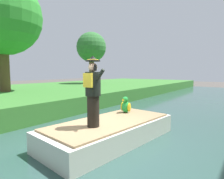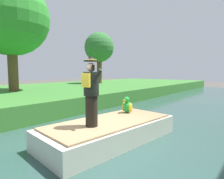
{
  "view_description": "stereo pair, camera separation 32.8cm",
  "coord_description": "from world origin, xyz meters",
  "px_view_note": "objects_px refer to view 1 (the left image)",
  "views": [
    {
      "loc": [
        3.33,
        -3.8,
        2.16
      ],
      "look_at": [
        -0.12,
        0.88,
        1.61
      ],
      "focal_mm": 30.73,
      "sensor_mm": 36.0,
      "label": 1
    },
    {
      "loc": [
        3.59,
        -3.59,
        2.16
      ],
      "look_at": [
        -0.12,
        0.88,
        1.61
      ],
      "focal_mm": 30.73,
      "sensor_mm": 36.0,
      "label": 2
    }
  ],
  "objects_px": {
    "person_pirate": "(93,92)",
    "tree_tall": "(2,16)",
    "parrot_plush": "(126,106)",
    "tree_slender": "(91,48)",
    "boat": "(111,131)"
  },
  "relations": [
    {
      "from": "boat",
      "to": "tree_slender",
      "type": "relative_size",
      "value": 0.84
    },
    {
      "from": "tree_slender",
      "to": "boat",
      "type": "bearing_deg",
      "value": -45.3
    },
    {
      "from": "parrot_plush",
      "to": "tree_slender",
      "type": "relative_size",
      "value": 0.11
    },
    {
      "from": "person_pirate",
      "to": "tree_tall",
      "type": "height_order",
      "value": "tree_tall"
    },
    {
      "from": "person_pirate",
      "to": "tree_slender",
      "type": "xyz_separation_m",
      "value": [
        -10.17,
        11.04,
        2.93
      ]
    },
    {
      "from": "tree_tall",
      "to": "parrot_plush",
      "type": "bearing_deg",
      "value": 1.07
    },
    {
      "from": "tree_tall",
      "to": "tree_slender",
      "type": "distance_m",
      "value": 9.36
    },
    {
      "from": "parrot_plush",
      "to": "tree_slender",
      "type": "xyz_separation_m",
      "value": [
        -9.92,
        9.06,
        3.61
      ]
    },
    {
      "from": "parrot_plush",
      "to": "tree_tall",
      "type": "xyz_separation_m",
      "value": [
        -8.59,
        -0.16,
        4.44
      ]
    },
    {
      "from": "person_pirate",
      "to": "tree_tall",
      "type": "relative_size",
      "value": 0.27
    },
    {
      "from": "boat",
      "to": "tree_tall",
      "type": "height_order",
      "value": "tree_tall"
    },
    {
      "from": "boat",
      "to": "person_pirate",
      "type": "height_order",
      "value": "person_pirate"
    },
    {
      "from": "parrot_plush",
      "to": "tree_slender",
      "type": "bearing_deg",
      "value": 137.59
    },
    {
      "from": "person_pirate",
      "to": "tree_tall",
      "type": "xyz_separation_m",
      "value": [
        -8.84,
        1.81,
        3.76
      ]
    },
    {
      "from": "tree_tall",
      "to": "boat",
      "type": "bearing_deg",
      "value": -6.76
    }
  ]
}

